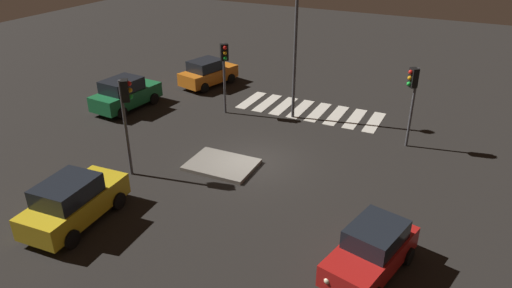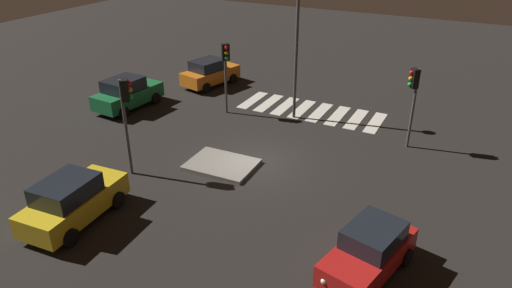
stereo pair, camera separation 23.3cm
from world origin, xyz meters
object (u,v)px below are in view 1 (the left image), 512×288
object	(u,v)px
car_orange	(208,73)
traffic_light_east	(224,61)
traffic_island	(222,165)
car_yellow	(74,201)
traffic_light_north	(126,104)
traffic_light_south	(412,88)
street_lamp	(296,29)
car_red	(372,250)
car_green	(125,94)

from	to	relation	value
car_orange	traffic_light_east	size ratio (longest dim) A/B	1.06
traffic_island	car_yellow	bearing A→B (deg)	65.97
traffic_light_north	traffic_light_south	xyz separation A→B (m)	(-10.73, -8.55, -0.28)
traffic_light_south	street_lamp	xyz separation A→B (m)	(6.68, -0.99, 2.07)
car_red	traffic_light_south	xyz separation A→B (m)	(0.76, -10.21, 2.34)
car_yellow	traffic_light_north	bearing A→B (deg)	2.35
car_yellow	traffic_light_east	world-z (taller)	traffic_light_east
traffic_light_north	traffic_light_south	distance (m)	13.72
traffic_island	traffic_light_north	distance (m)	5.30
car_orange	car_yellow	bearing A→B (deg)	-152.40
car_red	traffic_light_east	size ratio (longest dim) A/B	0.99
car_red	traffic_light_east	distance (m)	15.22
traffic_light_east	car_orange	bearing A→B (deg)	-179.94
traffic_light_east	traffic_light_south	xyz separation A→B (m)	(-10.54, -0.29, -0.06)
traffic_island	car_orange	size ratio (longest dim) A/B	0.72
traffic_island	street_lamp	xyz separation A→B (m)	(-0.75, -7.13, 5.18)
traffic_island	traffic_light_south	world-z (taller)	traffic_light_south
car_yellow	traffic_light_north	size ratio (longest dim) A/B	0.99
street_lamp	car_orange	bearing A→B (deg)	-19.61
car_orange	traffic_light_south	size ratio (longest dim) A/B	1.07
traffic_light_east	street_lamp	bearing A→B (deg)	65.50
traffic_light_south	traffic_island	bearing A→B (deg)	0.24
car_yellow	traffic_light_south	xyz separation A→B (m)	(-10.29, -12.56, 2.25)
car_red	car_orange	xyz separation A→B (m)	(14.99, -13.89, 0.05)
traffic_island	car_orange	xyz separation A→B (m)	(6.80, -9.83, 0.82)
car_green	car_red	size ratio (longest dim) A/B	1.08
car_green	car_yellow	size ratio (longest dim) A/B	1.02
car_yellow	street_lamp	bearing A→B (deg)	-18.76
car_red	traffic_light_east	world-z (taller)	traffic_light_east
traffic_island	traffic_light_north	bearing A→B (deg)	36.08
street_lamp	traffic_light_south	bearing A→B (deg)	171.58
car_orange	traffic_light_east	distance (m)	5.91
traffic_light_east	traffic_light_south	bearing A→B (deg)	48.72
car_red	traffic_light_north	distance (m)	11.89
car_red	car_yellow	size ratio (longest dim) A/B	0.94
car_orange	street_lamp	world-z (taller)	street_lamp
traffic_island	car_green	xyz separation A→B (m)	(9.06, -3.84, 0.87)
traffic_island	car_yellow	xyz separation A→B (m)	(2.86, 6.42, 0.86)
traffic_light_east	street_lamp	distance (m)	4.54
traffic_light_north	car_orange	bearing A→B (deg)	68.55
car_red	car_yellow	world-z (taller)	car_yellow
traffic_light_north	traffic_light_east	bearing A→B (deg)	51.24
traffic_island	traffic_light_east	world-z (taller)	traffic_light_east
traffic_island	street_lamp	world-z (taller)	street_lamp
traffic_light_east	traffic_island	bearing A→B (deg)	-14.90
street_lamp	car_green	bearing A→B (deg)	18.53
car_red	traffic_island	bearing A→B (deg)	-103.00
traffic_light_south	car_green	bearing A→B (deg)	-31.41
car_green	car_red	distance (m)	18.98
traffic_light_north	traffic_light_south	size ratio (longest dim) A/B	1.09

